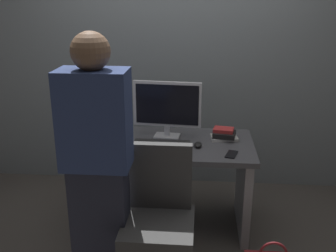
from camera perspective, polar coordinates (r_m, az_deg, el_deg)
ground_plane at (r=3.39m, az=0.07°, el=-13.87°), size 9.00×9.00×0.00m
wall_back at (r=3.73m, az=1.21°, el=13.67°), size 6.40×0.10×3.00m
desk at (r=3.16m, az=0.08°, el=-6.27°), size 1.32×0.72×0.73m
office_chair at (r=2.56m, az=-1.37°, el=-14.42°), size 0.52×0.52×0.94m
person_at_desk at (r=2.39m, az=-10.15°, el=-5.96°), size 0.40×0.24×1.64m
monitor at (r=3.09m, az=-0.15°, el=2.84°), size 0.54×0.16×0.46m
keyboard at (r=3.01m, az=-0.92°, el=-2.54°), size 0.43×0.14×0.02m
mouse at (r=2.98m, az=4.36°, el=-2.71°), size 0.06×0.10×0.03m
cup_near_keyboard at (r=3.05m, az=-7.12°, el=-1.61°), size 0.07×0.07×0.10m
cup_by_monitor at (r=3.28m, az=-7.25°, el=-0.30°), size 0.07×0.07×0.08m
book_stack at (r=3.14m, az=8.13°, el=-1.22°), size 0.22×0.18×0.09m
cell_phone at (r=2.87m, az=9.20°, el=-4.07°), size 0.11×0.16×0.01m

